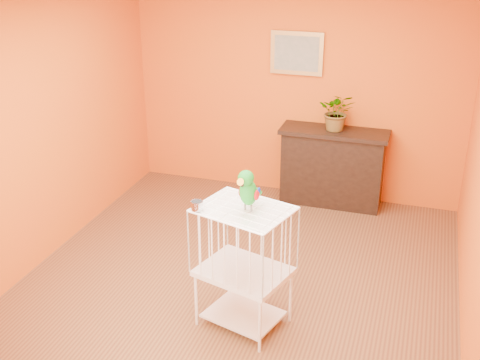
% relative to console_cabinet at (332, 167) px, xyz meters
% --- Properties ---
extents(ground, '(4.50, 4.50, 0.00)m').
position_rel_console_cabinet_xyz_m(ground, '(-0.52, -2.03, -0.47)').
color(ground, brown).
rests_on(ground, ground).
extents(room_shell, '(4.50, 4.50, 4.50)m').
position_rel_console_cabinet_xyz_m(room_shell, '(-0.52, -2.03, 1.12)').
color(room_shell, '#D25113').
rests_on(room_shell, ground).
extents(console_cabinet, '(1.25, 0.45, 0.93)m').
position_rel_console_cabinet_xyz_m(console_cabinet, '(0.00, 0.00, 0.00)').
color(console_cabinet, black).
rests_on(console_cabinet, ground).
extents(potted_plant, '(0.43, 0.47, 0.35)m').
position_rel_console_cabinet_xyz_m(potted_plant, '(0.02, 0.00, 0.64)').
color(potted_plant, '#26722D').
rests_on(potted_plant, console_cabinet).
extents(framed_picture, '(0.62, 0.04, 0.50)m').
position_rel_console_cabinet_xyz_m(framed_picture, '(-0.52, 0.19, 1.28)').
color(framed_picture, '#BC8B43').
rests_on(framed_picture, room_shell).
extents(birdcage, '(0.82, 0.71, 1.08)m').
position_rel_console_cabinet_xyz_m(birdcage, '(-0.29, -2.59, 0.10)').
color(birdcage, white).
rests_on(birdcage, ground).
extents(feed_cup, '(0.10, 0.10, 0.07)m').
position_rel_console_cabinet_xyz_m(feed_cup, '(-0.63, -2.72, 0.66)').
color(feed_cup, silver).
rests_on(feed_cup, birdcage).
extents(parrot, '(0.18, 0.32, 0.35)m').
position_rel_console_cabinet_xyz_m(parrot, '(-0.25, -2.60, 0.80)').
color(parrot, '#59544C').
rests_on(parrot, birdcage).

